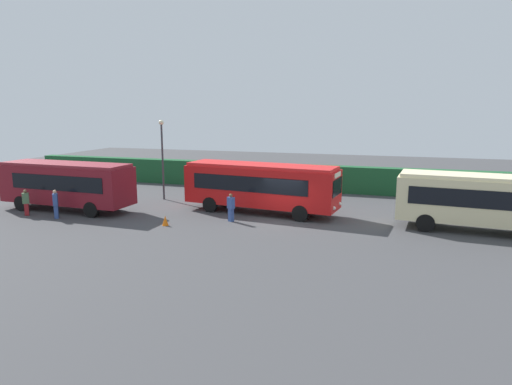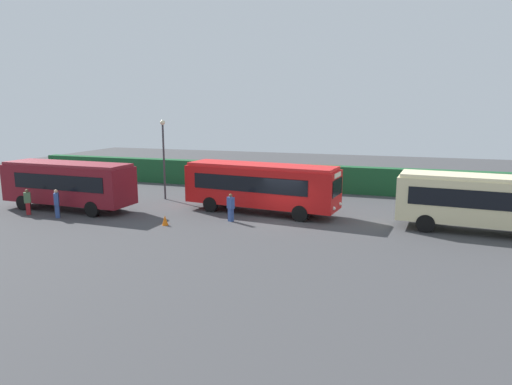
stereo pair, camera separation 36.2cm
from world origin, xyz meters
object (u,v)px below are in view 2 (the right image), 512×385
(bus_cream, at_px, (481,200))
(person_far, at_px, (281,189))
(person_center, at_px, (57,203))
(traffic_cone, at_px, (165,220))
(bus_red, at_px, (261,185))
(person_left, at_px, (28,201))
(lamppost, at_px, (164,151))
(person_right, at_px, (231,207))
(bus_maroon, at_px, (68,183))

(bus_cream, distance_m, person_far, 13.11)
(person_far, bearing_deg, person_center, 0.96)
(person_center, height_order, traffic_cone, person_center)
(bus_red, relative_size, person_center, 5.76)
(person_left, xyz_separation_m, lamppost, (5.79, 7.16, 2.76))
(bus_cream, bearing_deg, bus_red, -178.45)
(person_left, relative_size, person_right, 0.98)
(lamppost, bearing_deg, bus_red, -13.74)
(person_far, xyz_separation_m, lamppost, (-8.51, -1.57, 2.67))
(bus_maroon, bearing_deg, bus_cream, -172.66)
(lamppost, bearing_deg, person_far, 10.48)
(bus_cream, xyz_separation_m, traffic_cone, (-17.02, -3.97, -1.51))
(person_left, distance_m, person_right, 13.12)
(traffic_cone, relative_size, lamppost, 0.10)
(person_right, bearing_deg, person_center, -46.88)
(bus_maroon, relative_size, person_left, 5.60)
(person_left, height_order, person_right, person_right)
(person_far, height_order, lamppost, lamppost)
(bus_cream, relative_size, person_left, 5.33)
(person_right, bearing_deg, person_far, -163.05)
(person_right, distance_m, lamppost, 8.95)
(person_center, bearing_deg, person_right, 159.53)
(person_center, relative_size, person_far, 0.98)
(bus_maroon, bearing_deg, person_far, -150.22)
(bus_red, distance_m, person_right, 3.07)
(bus_cream, relative_size, person_center, 4.94)
(bus_red, height_order, lamppost, lamppost)
(bus_cream, bearing_deg, lamppost, 177.55)
(bus_red, bearing_deg, traffic_cone, -125.49)
(person_center, distance_m, person_far, 14.84)
(bus_red, relative_size, person_far, 5.65)
(traffic_cone, bearing_deg, person_left, -177.71)
(person_far, bearing_deg, bus_red, 48.57)
(traffic_cone, height_order, lamppost, lamppost)
(bus_maroon, height_order, bus_cream, bus_maroon)
(person_left, distance_m, person_far, 16.75)
(bus_cream, xyz_separation_m, person_center, (-24.25, -4.45, -0.87))
(bus_maroon, height_order, person_left, bus_maroon)
(person_left, bearing_deg, bus_cream, 59.69)
(person_far, xyz_separation_m, traffic_cone, (-4.69, -8.35, -0.65))
(bus_cream, xyz_separation_m, lamppost, (-20.83, 2.81, 1.81))
(person_far, bearing_deg, bus_maroon, -7.77)
(person_left, height_order, person_center, person_center)
(traffic_cone, bearing_deg, person_center, -176.17)
(person_center, height_order, person_far, person_far)
(person_left, height_order, traffic_cone, person_left)
(person_center, height_order, lamppost, lamppost)
(bus_maroon, xyz_separation_m, traffic_cone, (8.08, -1.61, -1.53))
(bus_maroon, height_order, bus_red, bus_maroon)
(lamppost, bearing_deg, person_right, -33.61)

